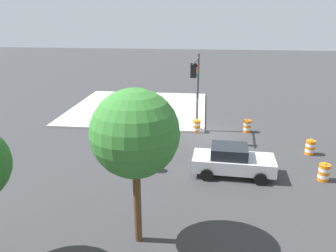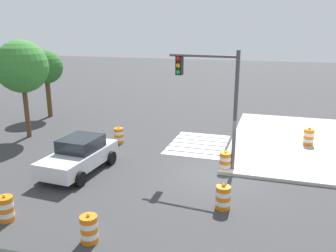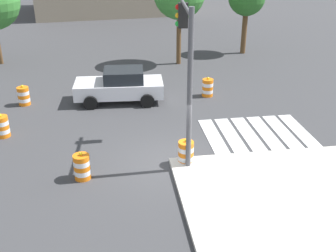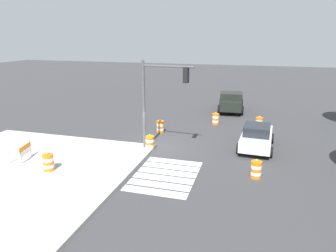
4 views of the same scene
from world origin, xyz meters
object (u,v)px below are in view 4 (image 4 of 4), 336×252
(traffic_barrel_median_far, at_px, (150,143))
(traffic_light_pole, at_px, (161,90))
(traffic_barrel_near_corner, at_px, (256,169))
(traffic_barrel_median_near, at_px, (259,123))
(sports_car, at_px, (257,137))
(construction_barricade, at_px, (23,150))
(traffic_barrel_on_sidewalk, at_px, (48,162))
(traffic_barrel_far_curb, at_px, (160,127))
(pickup_truck, at_px, (231,101))
(traffic_barrel_crosswalk_end, at_px, (216,119))

(traffic_barrel_median_far, bearing_deg, traffic_light_pole, 82.87)
(traffic_barrel_near_corner, relative_size, traffic_barrel_median_near, 1.00)
(sports_car, xyz_separation_m, traffic_light_pole, (2.18, -5.78, 3.10))
(traffic_barrel_near_corner, height_order, construction_barricade, construction_barricade)
(traffic_barrel_near_corner, distance_m, traffic_barrel_on_sidewalk, 10.92)
(traffic_barrel_far_curb, relative_size, construction_barricade, 0.74)
(traffic_barrel_on_sidewalk, bearing_deg, traffic_barrel_median_far, 140.02)
(sports_car, bearing_deg, traffic_barrel_on_sidewalk, -56.95)
(traffic_light_pole, bearing_deg, traffic_barrel_median_near, 139.13)
(pickup_truck, bearing_deg, traffic_barrel_on_sidewalk, -25.68)
(traffic_barrel_far_curb, height_order, traffic_barrel_on_sidewalk, traffic_barrel_on_sidewalk)
(traffic_barrel_median_far, xyz_separation_m, traffic_barrel_on_sidewalk, (4.81, -4.03, 0.15))
(traffic_barrel_far_curb, bearing_deg, traffic_barrel_on_sidewalk, -22.91)
(sports_car, distance_m, traffic_barrel_near_corner, 4.46)
(traffic_barrel_crosswalk_end, xyz_separation_m, construction_barricade, (11.01, -9.66, 0.27))
(traffic_barrel_far_curb, xyz_separation_m, construction_barricade, (7.62, -5.94, 0.27))
(pickup_truck, xyz_separation_m, traffic_light_pole, (12.17, -3.30, 2.94))
(construction_barricade, bearing_deg, traffic_barrel_median_near, 129.26)
(traffic_light_pole, bearing_deg, traffic_barrel_crosswalk_end, 160.78)
(traffic_barrel_crosswalk_end, height_order, traffic_barrel_on_sidewalk, traffic_barrel_on_sidewalk)
(traffic_barrel_on_sidewalk, bearing_deg, traffic_barrel_crosswalk_end, 148.36)
(traffic_barrel_median_near, height_order, traffic_barrel_far_curb, same)
(traffic_barrel_crosswalk_end, distance_m, traffic_barrel_far_curb, 5.04)
(pickup_truck, distance_m, traffic_barrel_on_sidewalk, 18.73)
(traffic_barrel_on_sidewalk, relative_size, construction_barricade, 0.74)
(traffic_barrel_median_near, relative_size, traffic_light_pole, 0.19)
(traffic_barrel_far_curb, height_order, construction_barricade, construction_barricade)
(pickup_truck, xyz_separation_m, construction_barricade, (16.02, -10.47, -0.25))
(pickup_truck, bearing_deg, construction_barricade, -33.17)
(sports_car, height_order, traffic_barrel_near_corner, sports_car)
(traffic_barrel_median_far, distance_m, traffic_light_pole, 3.55)
(construction_barricade, bearing_deg, traffic_light_pole, 118.24)
(traffic_barrel_median_far, bearing_deg, sports_car, 107.63)
(construction_barricade, bearing_deg, traffic_barrel_on_sidewalk, 69.95)
(traffic_barrel_median_near, bearing_deg, traffic_light_pole, -40.87)
(traffic_barrel_median_near, distance_m, traffic_barrel_far_curb, 7.82)
(traffic_barrel_on_sidewalk, bearing_deg, traffic_barrel_far_curb, 157.09)
(traffic_barrel_on_sidewalk, distance_m, traffic_light_pole, 7.50)
(sports_car, distance_m, pickup_truck, 10.29)
(sports_car, xyz_separation_m, traffic_barrel_crosswalk_end, (-4.97, -3.28, -0.36))
(traffic_barrel_near_corner, bearing_deg, sports_car, -179.40)
(traffic_barrel_on_sidewalk, distance_m, construction_barricade, 2.51)
(traffic_barrel_median_far, bearing_deg, traffic_barrel_on_sidewalk, -39.98)
(sports_car, bearing_deg, traffic_light_pole, -69.30)
(traffic_barrel_near_corner, height_order, traffic_light_pole, traffic_light_pole)
(traffic_barrel_crosswalk_end, height_order, traffic_barrel_median_near, same)
(traffic_barrel_median_near, height_order, traffic_light_pole, traffic_light_pole)
(traffic_barrel_near_corner, bearing_deg, pickup_truck, -170.08)
(traffic_barrel_on_sidewalk, xyz_separation_m, construction_barricade, (-0.86, -2.35, 0.12))
(traffic_barrel_median_near, xyz_separation_m, traffic_barrel_far_curb, (3.10, -7.18, 0.00))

